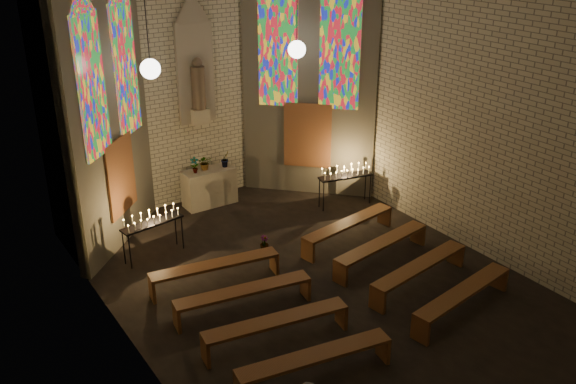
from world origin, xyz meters
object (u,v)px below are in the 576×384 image
object	(u,v)px
votive_stand_left	(152,220)
votive_stand_right	(346,173)
aisle_flower_pot	(264,243)
altar	(209,187)

from	to	relation	value
votive_stand_left	votive_stand_right	bearing A→B (deg)	-11.25
votive_stand_right	votive_stand_left	bearing A→B (deg)	-169.93
votive_stand_right	aisle_flower_pot	bearing A→B (deg)	-150.83
votive_stand_right	altar	bearing A→B (deg)	157.82
altar	votive_stand_left	xyz separation A→B (m)	(-2.37, -1.85, 0.43)
altar	votive_stand_right	xyz separation A→B (m)	(3.00, -2.06, 0.42)
aisle_flower_pot	votive_stand_right	size ratio (longest dim) A/B	0.25
votive_stand_left	votive_stand_right	size ratio (longest dim) A/B	1.00
altar	aisle_flower_pot	world-z (taller)	altar
votive_stand_left	votive_stand_right	world-z (taller)	votive_stand_left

